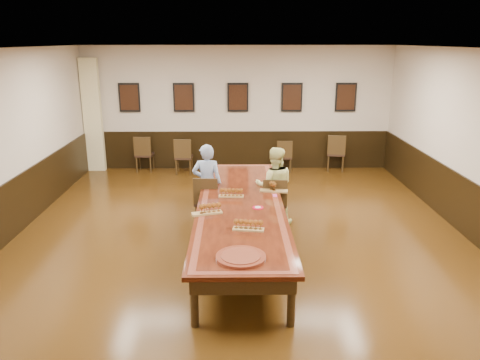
{
  "coord_description": "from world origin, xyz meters",
  "views": [
    {
      "loc": [
        -0.1,
        -7.24,
        3.33
      ],
      "look_at": [
        0.0,
        0.5,
        1.0
      ],
      "focal_mm": 35.0,
      "sensor_mm": 36.0,
      "label": 1
    }
  ],
  "objects_px": {
    "person_man": "(207,184)",
    "person_woman": "(274,186)",
    "spare_chair_a": "(145,153)",
    "conference_table": "(240,211)",
    "carved_platter": "(241,257)",
    "spare_chair_b": "(184,156)",
    "spare_chair_c": "(284,156)",
    "spare_chair_d": "(336,152)",
    "chair_man": "(207,200)",
    "chair_woman": "(274,201)"
  },
  "relations": [
    {
      "from": "spare_chair_a",
      "to": "spare_chair_d",
      "type": "relative_size",
      "value": 0.97
    },
    {
      "from": "chair_man",
      "to": "spare_chair_a",
      "type": "height_order",
      "value": "chair_man"
    },
    {
      "from": "person_woman",
      "to": "carved_platter",
      "type": "bearing_deg",
      "value": 80.26
    },
    {
      "from": "chair_man",
      "to": "carved_platter",
      "type": "distance_m",
      "value": 3.08
    },
    {
      "from": "conference_table",
      "to": "carved_platter",
      "type": "xyz_separation_m",
      "value": [
        -0.02,
        -2.03,
        0.16
      ]
    },
    {
      "from": "carved_platter",
      "to": "person_woman",
      "type": "bearing_deg",
      "value": 77.63
    },
    {
      "from": "person_man",
      "to": "person_woman",
      "type": "height_order",
      "value": "person_man"
    },
    {
      "from": "spare_chair_c",
      "to": "person_woman",
      "type": "distance_m",
      "value": 3.68
    },
    {
      "from": "spare_chair_d",
      "to": "carved_platter",
      "type": "distance_m",
      "value": 7.25
    },
    {
      "from": "spare_chair_c",
      "to": "carved_platter",
      "type": "xyz_separation_m",
      "value": [
        -1.23,
        -6.65,
        0.35
      ]
    },
    {
      "from": "chair_man",
      "to": "conference_table",
      "type": "xyz_separation_m",
      "value": [
        0.61,
        -0.98,
        0.14
      ]
    },
    {
      "from": "spare_chair_a",
      "to": "conference_table",
      "type": "relative_size",
      "value": 0.19
    },
    {
      "from": "spare_chair_d",
      "to": "person_woman",
      "type": "height_order",
      "value": "person_woman"
    },
    {
      "from": "conference_table",
      "to": "chair_man",
      "type": "bearing_deg",
      "value": 121.92
    },
    {
      "from": "spare_chair_a",
      "to": "person_woman",
      "type": "bearing_deg",
      "value": 131.85
    },
    {
      "from": "spare_chair_c",
      "to": "spare_chair_d",
      "type": "relative_size",
      "value": 0.87
    },
    {
      "from": "person_woman",
      "to": "spare_chair_b",
      "type": "bearing_deg",
      "value": -56.85
    },
    {
      "from": "person_man",
      "to": "chair_man",
      "type": "bearing_deg",
      "value": 90.0
    },
    {
      "from": "chair_woman",
      "to": "spare_chair_b",
      "type": "xyz_separation_m",
      "value": [
        -2.04,
        3.57,
        -0.0
      ]
    },
    {
      "from": "spare_chair_a",
      "to": "conference_table",
      "type": "distance_m",
      "value": 5.33
    },
    {
      "from": "conference_table",
      "to": "carved_platter",
      "type": "relative_size",
      "value": 6.32
    },
    {
      "from": "spare_chair_b",
      "to": "chair_woman",
      "type": "bearing_deg",
      "value": 120.99
    },
    {
      "from": "person_woman",
      "to": "person_man",
      "type": "bearing_deg",
      "value": -0.92
    },
    {
      "from": "chair_man",
      "to": "chair_woman",
      "type": "relative_size",
      "value": 1.01
    },
    {
      "from": "chair_man",
      "to": "person_woman",
      "type": "distance_m",
      "value": 1.28
    },
    {
      "from": "spare_chair_d",
      "to": "person_woman",
      "type": "bearing_deg",
      "value": 73.81
    },
    {
      "from": "chair_woman",
      "to": "spare_chair_c",
      "type": "xyz_separation_m",
      "value": [
        0.57,
        3.72,
        -0.04
      ]
    },
    {
      "from": "person_man",
      "to": "conference_table",
      "type": "distance_m",
      "value": 1.25
    },
    {
      "from": "chair_man",
      "to": "carved_platter",
      "type": "xyz_separation_m",
      "value": [
        0.59,
        -3.01,
        0.3
      ]
    },
    {
      "from": "spare_chair_a",
      "to": "person_man",
      "type": "bearing_deg",
      "value": 118.96
    },
    {
      "from": "spare_chair_d",
      "to": "spare_chair_b",
      "type": "bearing_deg",
      "value": 15.05
    },
    {
      "from": "spare_chair_d",
      "to": "carved_platter",
      "type": "height_order",
      "value": "spare_chair_d"
    },
    {
      "from": "spare_chair_c",
      "to": "spare_chair_a",
      "type": "bearing_deg",
      "value": 2.42
    },
    {
      "from": "spare_chair_c",
      "to": "carved_platter",
      "type": "height_order",
      "value": "spare_chair_c"
    },
    {
      "from": "spare_chair_a",
      "to": "person_man",
      "type": "relative_size",
      "value": 0.63
    },
    {
      "from": "chair_man",
      "to": "spare_chair_b",
      "type": "xyz_separation_m",
      "value": [
        -0.79,
        3.49,
        -0.01
      ]
    },
    {
      "from": "spare_chair_a",
      "to": "spare_chair_b",
      "type": "bearing_deg",
      "value": 168.44
    },
    {
      "from": "chair_woman",
      "to": "person_woman",
      "type": "distance_m",
      "value": 0.28
    },
    {
      "from": "chair_woman",
      "to": "spare_chair_d",
      "type": "relative_size",
      "value": 0.96
    },
    {
      "from": "person_man",
      "to": "conference_table",
      "type": "bearing_deg",
      "value": 121.85
    },
    {
      "from": "spare_chair_d",
      "to": "person_woman",
      "type": "xyz_separation_m",
      "value": [
        -1.94,
        -3.72,
        0.25
      ]
    },
    {
      "from": "spare_chair_d",
      "to": "person_man",
      "type": "relative_size",
      "value": 0.64
    },
    {
      "from": "spare_chair_d",
      "to": "chair_woman",
      "type": "bearing_deg",
      "value": 74.38
    },
    {
      "from": "spare_chair_a",
      "to": "spare_chair_d",
      "type": "bearing_deg",
      "value": -177.92
    },
    {
      "from": "chair_woman",
      "to": "conference_table",
      "type": "distance_m",
      "value": 1.12
    },
    {
      "from": "spare_chair_b",
      "to": "person_woman",
      "type": "xyz_separation_m",
      "value": [
        2.04,
        -3.47,
        0.27
      ]
    },
    {
      "from": "chair_man",
      "to": "spare_chair_d",
      "type": "relative_size",
      "value": 0.97
    },
    {
      "from": "spare_chair_c",
      "to": "person_man",
      "type": "bearing_deg",
      "value": 66.88
    },
    {
      "from": "conference_table",
      "to": "spare_chair_c",
      "type": "bearing_deg",
      "value": 75.36
    },
    {
      "from": "spare_chair_c",
      "to": "person_man",
      "type": "height_order",
      "value": "person_man"
    }
  ]
}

